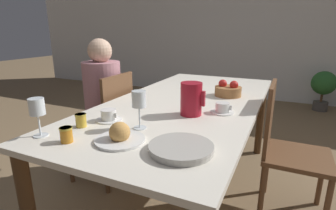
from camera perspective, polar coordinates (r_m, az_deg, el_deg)
name	(u,v)px	position (r m, az deg, el deg)	size (l,w,h in m)	color
ground_plane	(185,194)	(2.18, 3.66, -18.77)	(20.00, 20.00, 0.00)	#7F6647
wall_back	(255,26)	(5.07, 18.40, 15.98)	(10.00, 0.06, 2.60)	white
dining_table	(186,112)	(1.88, 4.03, -1.59)	(0.98, 2.10, 0.77)	silver
chair_person_side	(107,125)	(2.22, -13.08, -4.33)	(0.42, 0.42, 0.91)	brown
chair_opposite	(286,147)	(1.94, 24.31, -8.42)	(0.42, 0.42, 0.91)	brown
person_seated	(100,98)	(2.24, -14.56, 1.50)	(0.39, 0.41, 1.18)	#33333D
red_pitcher	(191,99)	(1.52, 5.07, 1.37)	(0.15, 0.13, 0.19)	#A31423
wine_glass_water	(139,101)	(1.30, -6.33, 0.90)	(0.07, 0.07, 0.20)	white
wine_glass_juice	(37,109)	(1.34, -26.61, -0.77)	(0.07, 0.07, 0.18)	white
teacup_near_person	(109,116)	(1.48, -12.78, -2.32)	(0.14, 0.14, 0.06)	white
teacup_across	(222,108)	(1.61, 11.76, -0.74)	(0.14, 0.14, 0.06)	white
serving_tray	(181,148)	(1.09, 2.87, -9.36)	(0.27, 0.27, 0.03)	#B7B2A8
bread_plate	(120,135)	(1.20, -10.44, -6.53)	(0.23, 0.23, 0.10)	white
jam_jar_amber	(66,134)	(1.25, -21.27, -5.91)	(0.06, 0.06, 0.07)	#C67A1E
jam_jar_red	(81,120)	(1.42, -18.43, -3.06)	(0.06, 0.06, 0.07)	gold
fruit_bowl	(228,90)	(2.02, 12.93, 3.15)	(0.20, 0.20, 0.12)	#9E6B3D
potted_plant	(323,86)	(4.76, 30.75, 3.61)	(0.37, 0.37, 0.63)	#4C4742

